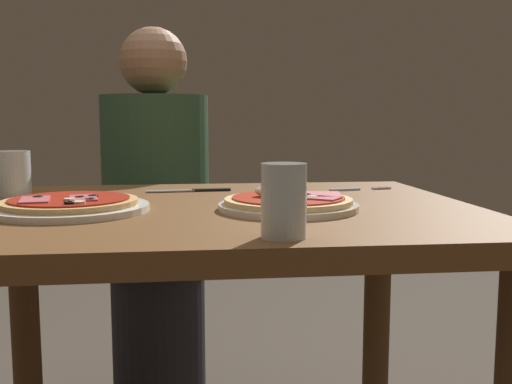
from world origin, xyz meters
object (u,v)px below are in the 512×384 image
water_glass_near (284,206)px  water_glass_far (12,176)px  dining_table (212,270)px  knife (195,190)px  pizza_foreground (288,203)px  fork (356,189)px  diner_person (157,234)px  pizza_across_left (70,205)px

water_glass_near → water_glass_far: bearing=134.1°
dining_table → knife: size_ratio=5.25×
knife → pizza_foreground: bearing=-61.1°
fork → diner_person: bearing=137.9°
dining_table → diner_person: size_ratio=0.87×
fork → knife: bearing=177.0°
pizza_foreground → fork: (0.21, 0.29, -0.01)m
pizza_foreground → diner_person: bearing=111.1°
dining_table → knife: knife is taller
water_glass_far → dining_table: bearing=-25.7°
fork → diner_person: (-0.49, 0.45, -0.18)m
dining_table → pizza_foreground: (0.14, -0.07, 0.14)m
water_glass_near → diner_person: bearing=103.2°
diner_person → pizza_foreground: bearing=111.1°
dining_table → water_glass_far: water_glass_far is taller
water_glass_near → fork: water_glass_near is taller
pizza_across_left → water_glass_far: water_glass_far is taller
water_glass_near → water_glass_far: 0.75m
pizza_foreground → water_glass_near: 0.26m
dining_table → diner_person: diner_person is taller
knife → diner_person: (-0.11, 0.43, -0.18)m
fork → knife: (-0.38, 0.02, 0.00)m
dining_table → fork: 0.43m
water_glass_far → knife: water_glass_far is taller
pizza_foreground → water_glass_far: (-0.57, 0.28, 0.03)m
fork → pizza_across_left: bearing=-157.2°
dining_table → pizza_foreground: pizza_foreground is taller
water_glass_far → fork: size_ratio=0.63×
pizza_across_left → diner_person: size_ratio=0.24×
pizza_across_left → water_glass_near: (0.35, -0.28, 0.03)m
pizza_foreground → water_glass_near: size_ratio=2.46×
water_glass_near → diner_person: (-0.23, 0.98, -0.23)m
fork → diner_person: 0.69m
diner_person → knife: bearing=104.9°
water_glass_near → water_glass_far: size_ratio=1.08×
pizza_foreground → knife: bearing=118.9°
water_glass_near → fork: size_ratio=0.67×
water_glass_near → pizza_foreground: bearing=78.7°
pizza_foreground → knife: size_ratio=1.33×
knife → diner_person: size_ratio=0.17×
knife → dining_table: bearing=-83.1°
pizza_foreground → pizza_across_left: (-0.40, 0.03, -0.00)m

